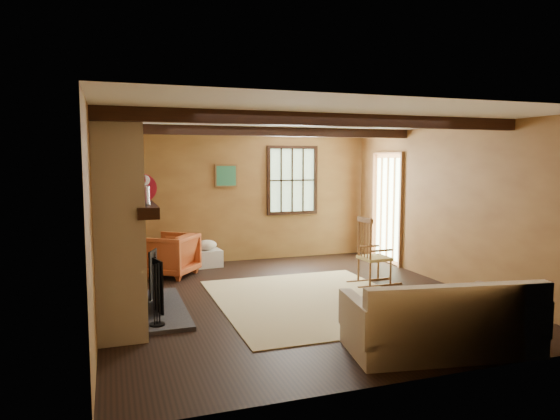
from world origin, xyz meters
name	(u,v)px	position (x,y,z in m)	size (l,w,h in m)	color
ground	(293,298)	(0.00, 0.00, 0.00)	(5.50, 5.50, 0.00)	black
room_envelope	(301,178)	(0.22, 0.26, 1.63)	(5.02, 5.52, 2.44)	olive
fireplace	(120,225)	(-2.23, 0.00, 1.10)	(1.02, 2.30, 2.40)	#A04F3E
rug	(312,300)	(0.20, -0.20, 0.00)	(2.50, 3.00, 0.01)	#CFC48A
rocking_chair	(372,256)	(1.43, 0.35, 0.44)	(0.76, 0.43, 1.04)	tan
sofa	(444,326)	(0.73, -2.30, 0.27)	(1.96, 1.11, 0.75)	white
firewood_pile	(129,263)	(-2.05, 2.59, 0.11)	(0.63, 0.11, 0.23)	brown
laundry_basket	(207,258)	(-0.74, 2.40, 0.15)	(0.50, 0.38, 0.30)	white
basket_pillow	(207,245)	(-0.74, 2.40, 0.39)	(0.36, 0.29, 0.18)	white
armchair	(170,255)	(-1.43, 1.89, 0.35)	(0.74, 0.77, 0.70)	#BF6026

